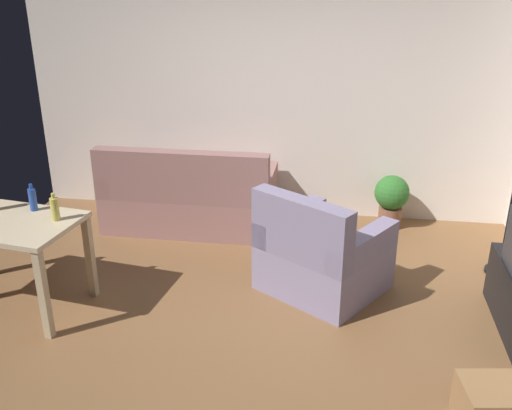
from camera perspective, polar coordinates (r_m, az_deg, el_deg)
name	(u,v)px	position (r m, az deg, el deg)	size (l,w,h in m)	color
ground_plane	(234,316)	(4.70, -2.15, -10.86)	(5.20, 4.40, 0.02)	brown
wall_rear	(271,91)	(6.22, 1.44, 11.18)	(5.20, 0.10, 2.70)	silver
couch	(189,200)	(6.09, -6.57, 0.52)	(1.75, 0.84, 0.92)	#996B66
desk	(1,232)	(4.94, -23.78, -2.44)	(1.29, 0.87, 0.76)	#C6B28E
potted_plant	(391,198)	(6.20, 13.19, 0.69)	(0.36, 0.36, 0.57)	brown
armchair	(320,256)	(4.90, 6.34, -5.03)	(1.21, 1.20, 0.92)	gray
storage_box	(501,407)	(3.92, 22.96, -17.88)	(0.48, 0.34, 0.30)	olive
bottle_blue	(33,199)	(4.94, -21.14, 0.56)	(0.06, 0.06, 0.22)	#2347A3
bottle_squat	(55,209)	(4.69, -19.20, -0.34)	(0.06, 0.06, 0.22)	#BCB24C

